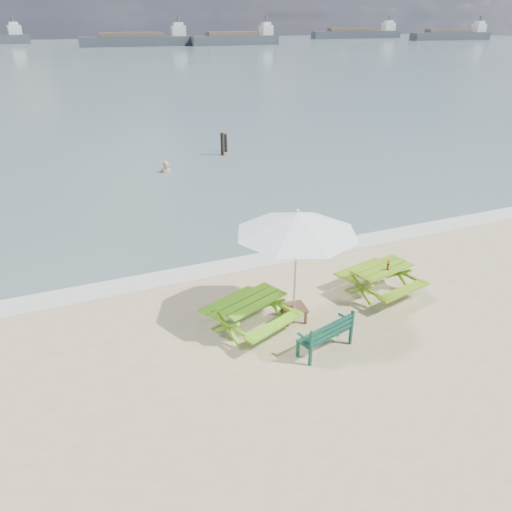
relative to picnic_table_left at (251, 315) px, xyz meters
name	(u,v)px	position (x,y,z in m)	size (l,w,h in m)	color
sea	(62,59)	(1.30, 83.54, -0.36)	(300.00, 300.00, 0.00)	slate
foam_strip	(251,262)	(1.30, 3.14, -0.36)	(22.00, 0.90, 0.01)	silver
picnic_table_left	(251,315)	(0.00, 0.00, 0.00)	(2.13, 2.24, 0.76)	#67B51B
picnic_table_right	(380,281)	(3.62, 0.18, 0.00)	(1.93, 2.06, 0.76)	#679516
park_bench	(325,340)	(1.13, -1.34, -0.12)	(1.35, 0.75, 0.79)	#0E3E30
side_table	(294,313)	(1.06, -0.05, -0.18)	(0.60, 0.60, 0.35)	brown
patio_umbrella	(297,223)	(1.06, -0.05, 2.07)	(3.02, 3.02, 2.68)	silver
beer_bottle	(388,267)	(3.66, 0.02, 0.48)	(0.07, 0.07, 0.25)	brown
swimmer	(167,179)	(1.25, 13.05, -0.68)	(0.73, 0.60, 1.74)	tan
mooring_pilings	(224,146)	(4.81, 15.21, 0.06)	(0.57, 0.77, 1.34)	black
cargo_ships	(250,37)	(51.29, 124.57, 0.81)	(150.19, 33.30, 4.40)	#393E43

